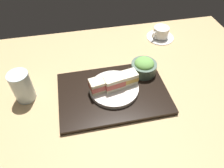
# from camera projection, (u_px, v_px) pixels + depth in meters

# --- Properties ---
(ground_plane) EXTENTS (1.40, 1.00, 0.03)m
(ground_plane) POSITION_uv_depth(u_px,v_px,m) (120.00, 94.00, 0.89)
(ground_plane) COLOR tan
(serving_tray) EXTENTS (0.44, 0.30, 0.02)m
(serving_tray) POSITION_uv_depth(u_px,v_px,m) (113.00, 93.00, 0.86)
(serving_tray) COLOR black
(serving_tray) RESTS_ON ground_plane
(sandwich_plate) EXTENTS (0.20, 0.20, 0.02)m
(sandwich_plate) POSITION_uv_depth(u_px,v_px,m) (114.00, 88.00, 0.86)
(sandwich_plate) COLOR silver
(sandwich_plate) RESTS_ON serving_tray
(sandwich_near) EXTENTS (0.09, 0.06, 0.05)m
(sandwich_near) POSITION_uv_depth(u_px,v_px,m) (100.00, 86.00, 0.82)
(sandwich_near) COLOR beige
(sandwich_near) RESTS_ON sandwich_plate
(sandwich_middle) EXTENTS (0.09, 0.06, 0.06)m
(sandwich_middle) POSITION_uv_depth(u_px,v_px,m) (114.00, 81.00, 0.83)
(sandwich_middle) COLOR #EFE5C1
(sandwich_middle) RESTS_ON sandwich_plate
(sandwich_far) EXTENTS (0.09, 0.06, 0.05)m
(sandwich_far) POSITION_uv_depth(u_px,v_px,m) (127.00, 78.00, 0.85)
(sandwich_far) COLOR #EFE5C1
(sandwich_far) RESTS_ON sandwich_plate
(salad_bowl) EXTENTS (0.11, 0.11, 0.07)m
(salad_bowl) POSITION_uv_depth(u_px,v_px,m) (144.00, 67.00, 0.91)
(salad_bowl) COLOR #4C6051
(salad_bowl) RESTS_ON serving_tray
(coffee_cup) EXTENTS (0.15, 0.15, 0.06)m
(coffee_cup) POSITION_uv_depth(u_px,v_px,m) (161.00, 33.00, 1.14)
(coffee_cup) COLOR white
(coffee_cup) RESTS_ON ground_plane
(drinking_glass) EXTENTS (0.08, 0.08, 0.13)m
(drinking_glass) POSITION_uv_depth(u_px,v_px,m) (22.00, 87.00, 0.81)
(drinking_glass) COLOR silver
(drinking_glass) RESTS_ON ground_plane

